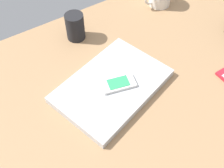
{
  "coord_description": "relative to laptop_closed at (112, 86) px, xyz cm",
  "views": [
    {
      "loc": [
        36.38,
        40.01,
        67.77
      ],
      "look_at": [
        9.42,
        -1.41,
        5.0
      ],
      "focal_mm": 43.47,
      "sensor_mm": 36.0,
      "label": 1
    }
  ],
  "objects": [
    {
      "name": "cell_phone_on_laptop",
      "position": [
        -1.27,
        1.75,
        1.66
      ],
      "size": [
        10.83,
        7.39,
        1.05
      ],
      "color": "silver",
      "rests_on": "laptop_closed"
    },
    {
      "name": "laptop_closed",
      "position": [
        0.0,
        0.0,
        0.0
      ],
      "size": [
        37.73,
        30.55,
        2.33
      ],
      "primitive_type": "cube",
      "rotation": [
        0.0,
        0.0,
        0.28
      ],
      "color": "#B7BABC",
      "rests_on": "desk_surface"
    },
    {
      "name": "desk_surface",
      "position": [
        -9.42,
        1.41,
        -2.66
      ],
      "size": [
        120.0,
        80.0,
        3.0
      ],
      "primitive_type": "cube",
      "color": "#9E7751",
      "rests_on": "ground"
    },
    {
      "name": "pen_cup",
      "position": [
        -1.87,
        -25.81,
        3.54
      ],
      "size": [
        6.33,
        6.33,
        9.41
      ],
      "primitive_type": "cylinder",
      "color": "black",
      "rests_on": "desk_surface"
    }
  ]
}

